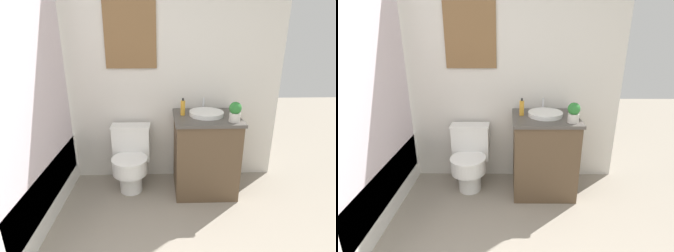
% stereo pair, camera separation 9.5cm
% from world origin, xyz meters
% --- Properties ---
extents(wall_back, '(3.27, 0.07, 2.50)m').
position_xyz_m(wall_back, '(0.00, 2.26, 1.26)').
color(wall_back, silver).
rests_on(wall_back, ground_plane).
extents(shower_area, '(0.56, 1.51, 1.98)m').
position_xyz_m(shower_area, '(-0.84, 1.49, 0.31)').
color(shower_area, white).
rests_on(shower_area, ground_plane).
extents(toilet, '(0.40, 0.50, 0.66)m').
position_xyz_m(toilet, '(0.05, 1.99, 0.34)').
color(toilet, white).
rests_on(toilet, ground_plane).
extents(vanity, '(0.63, 0.57, 0.80)m').
position_xyz_m(vanity, '(0.81, 1.94, 0.40)').
color(vanity, brown).
rests_on(vanity, ground_plane).
extents(sink, '(0.33, 0.37, 0.13)m').
position_xyz_m(sink, '(0.81, 1.96, 0.82)').
color(sink, white).
rests_on(sink, vanity).
extents(soap_bottle, '(0.05, 0.05, 0.17)m').
position_xyz_m(soap_bottle, '(0.58, 1.98, 0.88)').
color(soap_bottle, gold).
rests_on(soap_bottle, vanity).
extents(potted_plant, '(0.11, 0.11, 0.18)m').
position_xyz_m(potted_plant, '(1.03, 1.77, 0.90)').
color(potted_plant, beige).
rests_on(potted_plant, vanity).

